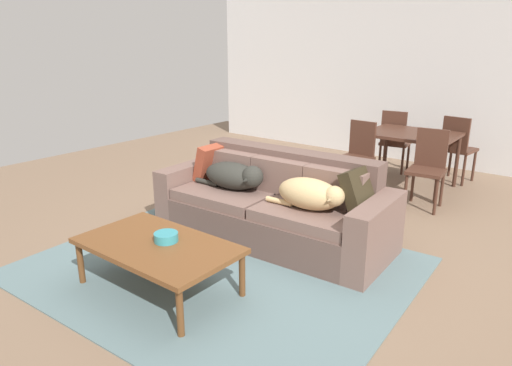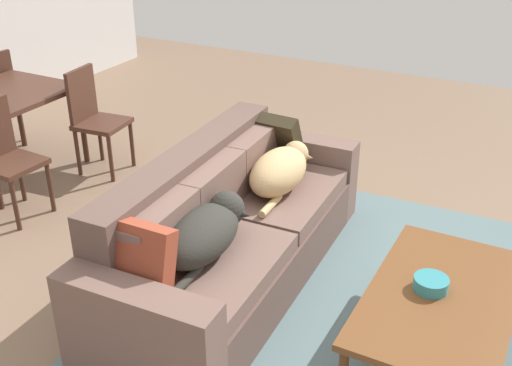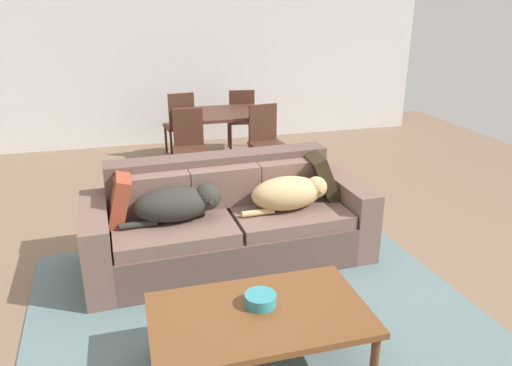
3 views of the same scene
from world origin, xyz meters
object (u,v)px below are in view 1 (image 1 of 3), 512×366
at_px(dog_on_right_cushion, 311,194).
at_px(throw_pillow_by_right_arm, 361,191).
at_px(dining_chair_far_right, 457,146).
at_px(coffee_table, 158,248).
at_px(couch, 275,207).
at_px(dining_chair_near_right, 428,165).
at_px(bowl_on_coffee_table, 166,237).
at_px(dog_on_left_cushion, 235,176).
at_px(dining_chair_far_left, 394,139).
at_px(throw_pillow_by_left_arm, 211,163).
at_px(dining_chair_near_left, 358,153).
at_px(dining_table, 411,138).

relative_size(dog_on_right_cushion, throw_pillow_by_right_arm, 1.85).
bearing_deg(dining_chair_far_right, coffee_table, 85.43).
xyz_separation_m(couch, dining_chair_near_right, (0.88, 1.85, 0.18)).
relative_size(throw_pillow_by_right_arm, bowl_on_coffee_table, 2.16).
height_order(coffee_table, dining_chair_far_right, dining_chair_far_right).
bearing_deg(dog_on_left_cushion, dining_chair_far_left, 80.38).
height_order(throw_pillow_by_left_arm, dining_chair_near_left, dining_chair_near_left).
relative_size(bowl_on_coffee_table, dining_chair_near_right, 0.21).
bearing_deg(couch, dining_chair_near_right, 62.13).
height_order(dog_on_left_cushion, dining_table, dining_table).
height_order(couch, dining_table, couch).
relative_size(dog_on_right_cushion, dining_table, 0.68).
bearing_deg(dining_chair_near_left, coffee_table, -88.16).
relative_size(dog_on_left_cushion, dining_chair_near_right, 0.87).
xyz_separation_m(couch, throw_pillow_by_left_arm, (-0.87, 0.02, 0.31)).
height_order(throw_pillow_by_right_arm, dining_chair_near_right, dining_chair_near_right).
bearing_deg(dining_chair_far_left, coffee_table, 81.50).
xyz_separation_m(coffee_table, bowl_on_coffee_table, (0.03, 0.07, 0.07)).
bearing_deg(dog_on_right_cushion, throw_pillow_by_left_arm, 171.12).
height_order(throw_pillow_by_right_arm, dining_chair_far_right, dining_chair_far_right).
distance_m(dining_table, dining_chair_near_right, 0.78).
bearing_deg(dining_table, dog_on_right_cushion, -88.78).
relative_size(coffee_table, dining_chair_near_left, 1.40).
distance_m(throw_pillow_by_left_arm, coffee_table, 1.63).
distance_m(couch, throw_pillow_by_left_arm, 0.92).
bearing_deg(dog_on_left_cushion, bowl_on_coffee_table, -77.47).
distance_m(dog_on_right_cushion, dining_table, 2.61).
distance_m(throw_pillow_by_left_arm, dining_chair_far_right, 3.54).
height_order(dining_chair_near_left, dining_chair_near_right, dining_chair_near_right).
bearing_deg(dining_table, dog_on_left_cushion, -108.44).
xyz_separation_m(coffee_table, dining_chair_far_right, (0.99, 4.49, 0.15)).
bearing_deg(throw_pillow_by_left_arm, throw_pillow_by_right_arm, 2.46).
height_order(coffee_table, dining_chair_far_left, dining_chair_far_left).
xyz_separation_m(throw_pillow_by_left_arm, dining_chair_near_right, (1.75, 1.84, -0.12)).
relative_size(dog_on_right_cushion, dining_chair_near_left, 0.83).
distance_m(dog_on_left_cushion, throw_pillow_by_right_arm, 1.30).
distance_m(dog_on_left_cushion, dining_chair_near_left, 2.07).
relative_size(dog_on_right_cushion, dining_chair_near_right, 0.82).
distance_m(couch, dining_chair_near_right, 2.06).
bearing_deg(dining_chair_far_left, dog_on_left_cushion, 75.61).
distance_m(couch, dog_on_left_cushion, 0.51).
xyz_separation_m(dog_on_right_cushion, dining_chair_far_left, (-0.52, 3.21, -0.10)).
relative_size(bowl_on_coffee_table, dining_chair_far_right, 0.20).
xyz_separation_m(dog_on_left_cushion, dining_chair_far_left, (0.40, 3.19, -0.10)).
relative_size(couch, bowl_on_coffee_table, 12.62).
bearing_deg(dining_chair_far_right, couch, 82.16).
distance_m(bowl_on_coffee_table, dining_chair_near_right, 3.33).
xyz_separation_m(throw_pillow_by_left_arm, dining_chair_far_right, (1.74, 3.08, -0.12)).
bearing_deg(throw_pillow_by_left_arm, dining_chair_far_left, 74.45).
bearing_deg(dog_on_left_cushion, dining_table, 69.10).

